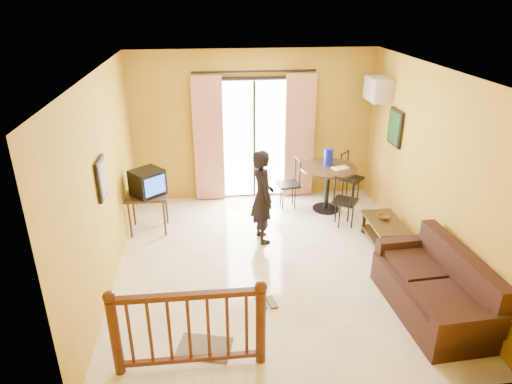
{
  "coord_description": "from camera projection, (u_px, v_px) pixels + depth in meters",
  "views": [
    {
      "loc": [
        -0.87,
        -5.7,
        3.72
      ],
      "look_at": [
        -0.22,
        0.2,
        1.09
      ],
      "focal_mm": 32.0,
      "sensor_mm": 36.0,
      "label": 1
    }
  ],
  "objects": [
    {
      "name": "ground",
      "position": [
        272.0,
        264.0,
        6.77
      ],
      "size": [
        5.0,
        5.0,
        0.0
      ],
      "primitive_type": "plane",
      "color": "beige",
      "rests_on": "ground"
    },
    {
      "name": "room_shell",
      "position": [
        274.0,
        155.0,
        6.08
      ],
      "size": [
        5.0,
        5.0,
        5.0
      ],
      "color": "white",
      "rests_on": "ground"
    },
    {
      "name": "balcony_door",
      "position": [
        254.0,
        139.0,
        8.5
      ],
      "size": [
        2.25,
        0.14,
        2.46
      ],
      "color": "black",
      "rests_on": "ground"
    },
    {
      "name": "tv_table",
      "position": [
        147.0,
        199.0,
        7.49
      ],
      "size": [
        0.66,
        0.55,
        0.66
      ],
      "color": "black",
      "rests_on": "ground"
    },
    {
      "name": "television",
      "position": [
        147.0,
        182.0,
        7.38
      ],
      "size": [
        0.63,
        0.62,
        0.42
      ],
      "rotation": [
        0.0,
        0.0,
        0.7
      ],
      "color": "black",
      "rests_on": "tv_table"
    },
    {
      "name": "picture_left",
      "position": [
        102.0,
        178.0,
        5.74
      ],
      "size": [
        0.05,
        0.42,
        0.52
      ],
      "color": "black",
      "rests_on": "room_shell"
    },
    {
      "name": "dining_table",
      "position": [
        328.0,
        176.0,
        8.19
      ],
      "size": [
        1.0,
        1.0,
        0.83
      ],
      "color": "black",
      "rests_on": "ground"
    },
    {
      "name": "water_jug",
      "position": [
        328.0,
        157.0,
        8.15
      ],
      "size": [
        0.17,
        0.17,
        0.31
      ],
      "primitive_type": "cylinder",
      "color": "#1317B9",
      "rests_on": "dining_table"
    },
    {
      "name": "serving_tray",
      "position": [
        341.0,
        168.0,
        8.05
      ],
      "size": [
        0.32,
        0.26,
        0.02
      ],
      "primitive_type": "cube",
      "rotation": [
        0.0,
        0.0,
        0.3
      ],
      "color": "beige",
      "rests_on": "dining_table"
    },
    {
      "name": "dining_chairs",
      "position": [
        326.0,
        210.0,
        8.43
      ],
      "size": [
        1.75,
        1.55,
        0.95
      ],
      "color": "black",
      "rests_on": "ground"
    },
    {
      "name": "air_conditioner",
      "position": [
        377.0,
        89.0,
        7.88
      ],
      "size": [
        0.31,
        0.6,
        0.4
      ],
      "color": "silver",
      "rests_on": "room_shell"
    },
    {
      "name": "botanical_print",
      "position": [
        395.0,
        127.0,
        7.51
      ],
      "size": [
        0.05,
        0.5,
        0.6
      ],
      "color": "black",
      "rests_on": "room_shell"
    },
    {
      "name": "coffee_table",
      "position": [
        385.0,
        229.0,
        7.19
      ],
      "size": [
        0.5,
        0.9,
        0.4
      ],
      "color": "black",
      "rests_on": "ground"
    },
    {
      "name": "bowl",
      "position": [
        384.0,
        217.0,
        7.21
      ],
      "size": [
        0.17,
        0.17,
        0.05
      ],
      "primitive_type": "imported",
      "rotation": [
        0.0,
        0.0,
        -0.01
      ],
      "color": "brown",
      "rests_on": "coffee_table"
    },
    {
      "name": "sofa",
      "position": [
        436.0,
        290.0,
        5.63
      ],
      "size": [
        0.94,
        1.85,
        0.86
      ],
      "rotation": [
        0.0,
        0.0,
        0.06
      ],
      "color": "black",
      "rests_on": "ground"
    },
    {
      "name": "standing_person",
      "position": [
        262.0,
        197.0,
        7.13
      ],
      "size": [
        0.46,
        0.61,
        1.53
      ],
      "primitive_type": "imported",
      "rotation": [
        0.0,
        0.0,
        1.75
      ],
      "color": "black",
      "rests_on": "ground"
    },
    {
      "name": "stair_balustrade",
      "position": [
        189.0,
        324.0,
        4.7
      ],
      "size": [
        1.63,
        0.13,
        1.04
      ],
      "color": "#471E0F",
      "rests_on": "ground"
    },
    {
      "name": "doormat",
      "position": [
        204.0,
        347.0,
        5.17
      ],
      "size": [
        0.68,
        0.54,
        0.02
      ],
      "primitive_type": "cube",
      "rotation": [
        0.0,
        0.0,
        -0.25
      ],
      "color": "#61564D",
      "rests_on": "ground"
    },
    {
      "name": "sandals",
      "position": [
        266.0,
        303.0,
        5.9
      ],
      "size": [
        0.29,
        0.26,
        0.03
      ],
      "color": "brown",
      "rests_on": "ground"
    }
  ]
}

